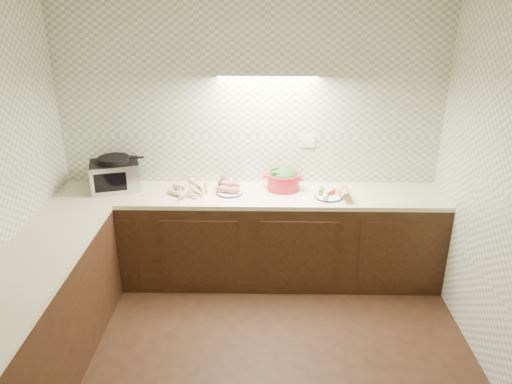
{
  "coord_description": "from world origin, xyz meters",
  "views": [
    {
      "loc": [
        0.13,
        -2.76,
        2.7
      ],
      "look_at": [
        0.06,
        1.25,
        1.02
      ],
      "focal_mm": 35.0,
      "sensor_mm": 36.0,
      "label": 1
    }
  ],
  "objects_px": {
    "toaster_oven": "(115,174)",
    "parsnip_pile": "(190,191)",
    "onion_bowl": "(227,184)",
    "dutch_oven": "(283,179)",
    "veg_plate": "(335,193)",
    "sweet_potato_plate": "(230,189)"
  },
  "relations": [
    {
      "from": "sweet_potato_plate",
      "to": "onion_bowl",
      "type": "xyz_separation_m",
      "value": [
        -0.04,
        0.11,
        0.01
      ]
    },
    {
      "from": "toaster_oven",
      "to": "onion_bowl",
      "type": "bearing_deg",
      "value": -14.59
    },
    {
      "from": "parsnip_pile",
      "to": "onion_bowl",
      "type": "xyz_separation_m",
      "value": [
        0.33,
        0.15,
        0.01
      ]
    },
    {
      "from": "toaster_oven",
      "to": "parsnip_pile",
      "type": "bearing_deg",
      "value": -25.61
    },
    {
      "from": "toaster_oven",
      "to": "dutch_oven",
      "type": "xyz_separation_m",
      "value": [
        1.58,
        0.02,
        -0.04
      ]
    },
    {
      "from": "parsnip_pile",
      "to": "veg_plate",
      "type": "bearing_deg",
      "value": -2.19
    },
    {
      "from": "parsnip_pile",
      "to": "onion_bowl",
      "type": "distance_m",
      "value": 0.36
    },
    {
      "from": "onion_bowl",
      "to": "parsnip_pile",
      "type": "bearing_deg",
      "value": -156.28
    },
    {
      "from": "parsnip_pile",
      "to": "onion_bowl",
      "type": "relative_size",
      "value": 2.32
    },
    {
      "from": "parsnip_pile",
      "to": "dutch_oven",
      "type": "relative_size",
      "value": 1.03
    },
    {
      "from": "onion_bowl",
      "to": "veg_plate",
      "type": "height_order",
      "value": "onion_bowl"
    },
    {
      "from": "toaster_oven",
      "to": "sweet_potato_plate",
      "type": "relative_size",
      "value": 2.05
    },
    {
      "from": "parsnip_pile",
      "to": "veg_plate",
      "type": "distance_m",
      "value": 1.34
    },
    {
      "from": "toaster_oven",
      "to": "parsnip_pile",
      "type": "xyz_separation_m",
      "value": [
        0.71,
        -0.12,
        -0.11
      ]
    },
    {
      "from": "parsnip_pile",
      "to": "dutch_oven",
      "type": "distance_m",
      "value": 0.88
    },
    {
      "from": "dutch_oven",
      "to": "toaster_oven",
      "type": "bearing_deg",
      "value": -167.73
    },
    {
      "from": "dutch_oven",
      "to": "veg_plate",
      "type": "bearing_deg",
      "value": -10.92
    },
    {
      "from": "onion_bowl",
      "to": "dutch_oven",
      "type": "bearing_deg",
      "value": -0.46
    },
    {
      "from": "sweet_potato_plate",
      "to": "veg_plate",
      "type": "xyz_separation_m",
      "value": [
        0.97,
        -0.08,
        -0.0
      ]
    },
    {
      "from": "sweet_potato_plate",
      "to": "dutch_oven",
      "type": "xyz_separation_m",
      "value": [
        0.5,
        0.11,
        0.06
      ]
    },
    {
      "from": "toaster_oven",
      "to": "sweet_potato_plate",
      "type": "bearing_deg",
      "value": -20.59
    },
    {
      "from": "toaster_oven",
      "to": "veg_plate",
      "type": "relative_size",
      "value": 1.59
    }
  ]
}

